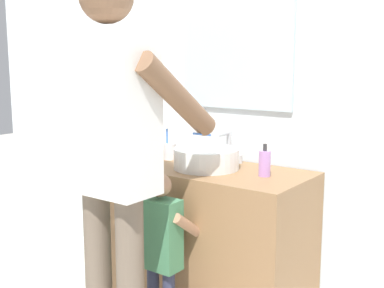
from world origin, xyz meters
The scene contains 8 objects.
back_wall centered at (0.00, 0.62, 1.35)m, with size 4.40×0.10×2.70m.
vanity_cabinet centered at (0.00, 0.30, 0.42)m, with size 1.10×0.54×0.84m, color olive.
sink_basin centered at (0.00, 0.28, 0.89)m, with size 0.35×0.35×0.11m.
faucet centered at (0.00, 0.49, 0.92)m, with size 0.18×0.14×0.18m.
toothbrush_cup centered at (-0.32, 0.36, 0.89)m, with size 0.07×0.07×0.21m.
soap_bottle centered at (0.34, 0.31, 0.90)m, with size 0.06×0.06×0.16m.
child_toddler centered at (0.00, -0.10, 0.53)m, with size 0.27×0.27×0.88m.
adult_parent centered at (-0.08, -0.34, 1.08)m, with size 0.56×0.58×1.80m.
Camera 1 is at (1.51, -1.90, 1.42)m, focal length 46.97 mm.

